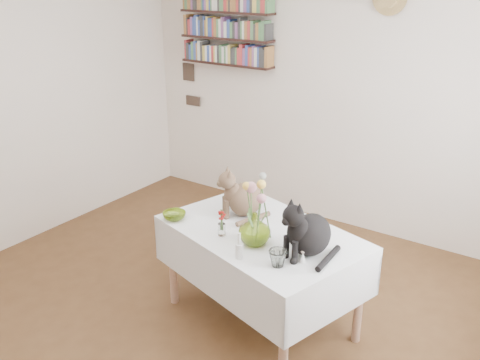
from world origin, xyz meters
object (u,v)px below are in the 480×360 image
Objects in this scene: tabby_cat at (246,190)px; flower_vase at (255,229)px; black_cat at (311,224)px; dining_table at (261,254)px; bookshelf_unit at (226,16)px.

flower_vase is (0.29, -0.33, -0.07)m from tabby_cat.
black_cat is (0.62, -0.23, 0.01)m from tabby_cat.
black_cat reaches higher than dining_table.
dining_table is 2.57m from bookshelf_unit.
flower_vase is at bearing -6.14° from tabby_cat.
tabby_cat reaches higher than flower_vase.
flower_vase is at bearing -71.75° from dining_table.
bookshelf_unit reaches higher than tabby_cat.
dining_table is at bearing 108.25° from flower_vase.
flower_vase is 0.20× the size of bookshelf_unit.
black_cat reaches higher than flower_vase.
black_cat is (0.39, -0.08, 0.36)m from dining_table.
bookshelf_unit is (-1.85, 1.72, 0.97)m from black_cat.
black_cat is 1.83× the size of flower_vase.
bookshelf_unit is at bearing 129.87° from flower_vase.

